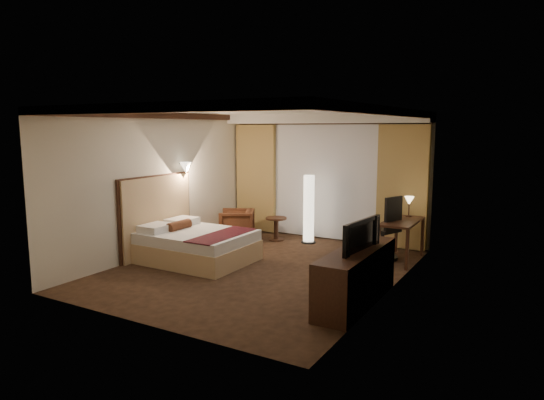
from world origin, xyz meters
The scene contains 21 objects.
floor centered at (0.00, 0.00, 0.00)m, with size 4.50×5.50×0.01m, color black.
ceiling centered at (0.00, 0.00, 2.70)m, with size 4.50×5.50×0.01m, color white.
back_wall centered at (0.00, 2.75, 1.35)m, with size 4.50×0.02×2.70m, color beige.
left_wall centered at (-2.25, 0.00, 1.35)m, with size 0.02×5.50×2.70m, color beige.
right_wall centered at (2.25, 0.00, 1.35)m, with size 0.02×5.50×2.70m, color beige.
crown_molding centered at (0.00, 0.00, 2.64)m, with size 4.50×5.50×0.12m, color black, non-canonical shape.
soffit centered at (0.00, 2.50, 2.60)m, with size 4.50×0.50×0.20m, color white.
curtain_sheer centered at (0.00, 2.67, 1.25)m, with size 2.48×0.04×2.45m, color silver.
curtain_left_drape centered at (-1.70, 2.61, 1.25)m, with size 1.00×0.14×2.45m, color tan.
curtain_right_drape centered at (1.70, 2.61, 1.25)m, with size 1.00×0.14×2.45m, color tan.
wall_sconce centered at (-2.09, 0.58, 1.62)m, with size 0.24×0.24×0.24m, color white, non-canonical shape.
bed centered at (-1.25, -0.15, 0.28)m, with size 1.89×1.47×0.55m, color white, non-canonical shape.
headboard centered at (-2.20, -0.15, 0.75)m, with size 0.12×1.77×1.50m, color tan, non-canonical shape.
armchair centered at (-1.60, 1.64, 0.36)m, with size 0.70×0.66×0.72m, color #482B15.
side_table centered at (-0.82, 2.00, 0.25)m, with size 0.46×0.46×0.50m, color black, non-canonical shape.
floor_lamp centered at (-0.12, 2.15, 0.72)m, with size 0.30×0.30×1.45m, color white, non-canonical shape.
desk centered at (1.95, 1.73, 0.38)m, with size 0.55×1.21×0.75m, color black, non-canonical shape.
desk_lamp centered at (1.95, 2.19, 0.92)m, with size 0.18×0.18×0.34m, color #FFD899, non-canonical shape.
office_chair centered at (1.62, 1.68, 0.60)m, with size 0.57×0.57×1.19m, color black, non-canonical shape.
dresser centered at (2.00, -0.74, 0.38)m, with size 0.50×1.96×0.76m, color black, non-canonical shape.
television centered at (1.97, -0.74, 1.06)m, with size 1.02×0.59×0.13m, color black.
Camera 1 is at (4.22, -6.90, 2.41)m, focal length 32.00 mm.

